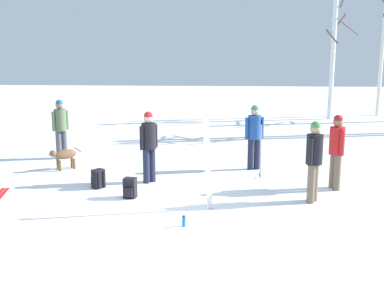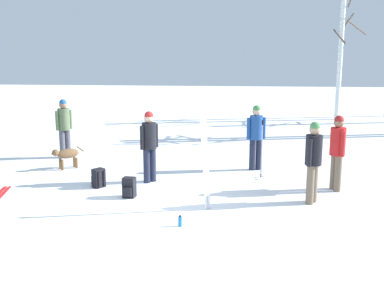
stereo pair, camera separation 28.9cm
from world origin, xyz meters
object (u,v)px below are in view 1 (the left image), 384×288
Objects in this scene: water_bottle_0 at (184,221)px; birch_tree_1 at (334,53)px; person_4 at (149,142)px; person_1 at (254,133)px; birch_tree_3 at (383,43)px; person_2 at (314,156)px; backpack_0 at (98,179)px; person_0 at (61,125)px; ski_poles_0 at (261,147)px; backpack_1 at (130,188)px; person_3 at (337,147)px; ski_pair_planted_0 at (208,161)px; dog at (64,155)px.

birch_tree_1 reaches higher than water_bottle_0.
person_1 is at bearing 28.15° from person_4.
birch_tree_3 reaches higher than birch_tree_1.
person_2 is 3.90× the size of backpack_0.
person_0 is 3.73m from person_4.
ski_poles_0 is 3.30× the size of backpack_1.
backpack_1 is at bearing -149.24° from ski_poles_0.
person_2 is 14.27m from birch_tree_3.
person_2 is 4.86m from backpack_0.
birch_tree_1 reaches higher than ski_poles_0.
person_3 is 4.71m from backpack_1.
birch_tree_3 reaches higher than backpack_0.
ski_poles_0 is at bearing 30.76° from backpack_1.
water_bottle_0 is (-1.55, -4.20, -0.88)m from person_1.
person_4 is 0.30× the size of birch_tree_1.
person_3 is 4.22m from water_bottle_0.
person_4 is 2.38m from ski_pair_planted_0.
ski_pair_planted_0 reaches higher than ski_poles_0.
ski_pair_planted_0 is at bearing -109.24° from person_1.
person_4 is (-2.58, -1.38, 0.00)m from person_1.
backpack_0 is (-1.11, -0.54, -0.77)m from person_4.
water_bottle_0 is (-1.65, -3.34, -0.68)m from ski_poles_0.
water_bottle_0 is 0.03× the size of birch_tree_3.
person_2 is 1.00× the size of person_3.
backpack_1 is (-3.87, 0.05, -0.77)m from person_2.
person_0 is at bearing 127.44° from water_bottle_0.
water_bottle_0 is at bearing -51.25° from backpack_1.
water_bottle_0 is (3.94, -5.15, -0.88)m from person_0.
birch_tree_3 is (9.35, 12.92, 3.12)m from backpack_1.
person_2 is at bearing -104.25° from birch_tree_1.
dog is at bearing -69.24° from person_0.
birch_tree_1 reaches higher than person_2.
birch_tree_1 reaches higher than person_3.
ski_poles_0 is at bearing 11.07° from person_4.
dog is 0.36× the size of ski_pair_planted_0.
dog is 0.11× the size of birch_tree_3.
person_3 is at bearing 11.28° from backpack_1.
person_0 is 4.51m from backpack_1.
ski_poles_0 is (5.11, -0.52, 0.39)m from dog.
birch_tree_3 is (11.52, 10.65, 2.94)m from dog.
birch_tree_1 is at bearing 77.96° from person_3.
person_2 is at bearing -68.50° from person_1.
birch_tree_1 is (2.31, 10.81, 1.93)m from person_3.
backpack_1 is 13.84m from birch_tree_1.
person_2 reaches higher than dog.
birch_tree_1 is (4.03, 9.11, 1.93)m from person_1.
ski_pair_planted_0 is 4.54× the size of backpack_1.
ski_pair_planted_0 reaches higher than dog.
birch_tree_3 reaches higher than water_bottle_0.
water_bottle_0 is at bearing -119.05° from birch_tree_3.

